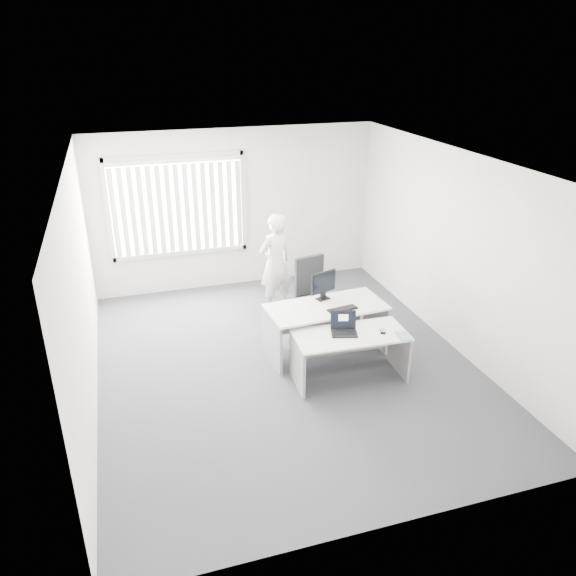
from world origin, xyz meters
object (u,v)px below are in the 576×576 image
object	(u,v)px
desk_far	(326,319)
monitor	(323,286)
office_chair	(315,309)
laptop	(344,325)
desk_near	(350,347)
person	(275,263)

from	to	relation	value
desk_far	monitor	xyz separation A→B (m)	(0.03, 0.23, 0.42)
office_chair	laptop	size ratio (longest dim) A/B	3.51
desk_near	person	size ratio (longest dim) A/B	0.90
office_chair	person	bearing A→B (deg)	101.07
office_chair	person	distance (m)	1.05
desk_near	office_chair	size ratio (longest dim) A/B	1.28
desk_near	monitor	size ratio (longest dim) A/B	3.56
desk_far	person	world-z (taller)	person
desk_far	laptop	xyz separation A→B (m)	(-0.01, -0.68, 0.25)
desk_near	monitor	distance (m)	1.05
office_chair	person	world-z (taller)	person
person	laptop	size ratio (longest dim) A/B	5.01
desk_near	person	bearing A→B (deg)	101.24
person	laptop	bearing A→B (deg)	76.75
desk_far	monitor	distance (m)	0.48
desk_far	monitor	bearing A→B (deg)	77.68
laptop	office_chair	bearing A→B (deg)	101.80
person	monitor	bearing A→B (deg)	83.28
office_chair	monitor	bearing A→B (deg)	-108.96
office_chair	monitor	world-z (taller)	monitor
office_chair	laptop	distance (m)	1.46
office_chair	desk_near	bearing A→B (deg)	-103.33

